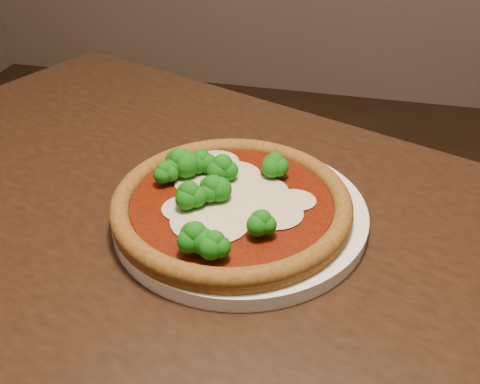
# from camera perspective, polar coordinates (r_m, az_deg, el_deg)

# --- Properties ---
(dining_table) EXTENTS (1.49, 1.15, 0.75)m
(dining_table) POSITION_cam_1_polar(r_m,az_deg,el_deg) (0.66, 1.94, -13.84)
(dining_table) COLOR black
(dining_table) RESTS_ON floor
(plate) EXTENTS (0.31, 0.31, 0.02)m
(plate) POSITION_cam_1_polar(r_m,az_deg,el_deg) (0.65, -0.00, -2.27)
(plate) COLOR white
(plate) RESTS_ON dining_table
(pizza) EXTENTS (0.28, 0.28, 0.06)m
(pizza) POSITION_cam_1_polar(r_m,az_deg,el_deg) (0.63, -1.25, -0.86)
(pizza) COLOR brown
(pizza) RESTS_ON plate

